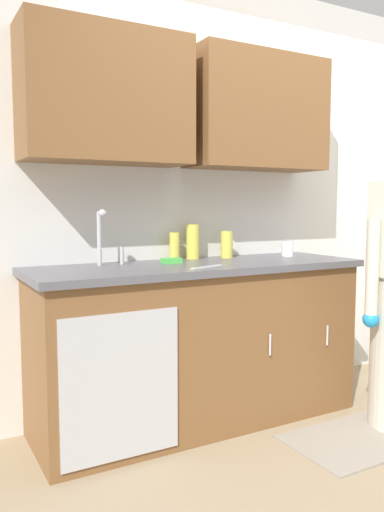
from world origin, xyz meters
The scene contains 12 objects.
ground_plane centered at (0.00, 0.00, 0.00)m, with size 9.00×9.00×0.00m, color #998466.
kitchen_wall_with_uppers centered at (-0.14, 0.99, 1.48)m, with size 4.80×0.44×2.70m.
counter_cabinet centered at (-0.55, 0.70, 0.45)m, with size 1.90×0.62×0.90m.
countertop centered at (-0.55, 0.70, 0.92)m, with size 1.96×0.66×0.04m, color #595960.
sink centered at (-1.05, 0.71, 0.93)m, with size 0.50×0.36×0.35m.
floor_mat centered at (0.10, 0.05, 0.01)m, with size 0.80×0.50×0.01m, color gray.
bottle_dish_liquid centered at (-0.25, 0.88, 1.02)m, with size 0.07×0.07×0.17m, color #D8D14C.
bottle_water_tall centered at (-0.59, 0.93, 1.02)m, with size 0.06×0.06×0.17m, color #D8D14C.
bottle_water_short centered at (-0.47, 0.92, 1.05)m, with size 0.08×0.08×0.22m, color #D8D14C.
cup_by_sink centered at (0.17, 0.78, 0.98)m, with size 0.08×0.08×0.09m, color white.
knife_on_counter centered at (-0.62, 0.49, 0.94)m, with size 0.24×0.02×0.01m, color silver.
sponge centered at (-0.69, 0.77, 0.96)m, with size 0.11×0.07×0.03m, color #4CBF4C.
Camera 1 is at (-2.01, -1.86, 1.27)m, focal length 36.15 mm.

